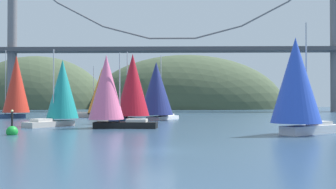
% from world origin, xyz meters
% --- Properties ---
extents(ground_plane, '(360.00, 360.00, 0.00)m').
position_xyz_m(ground_plane, '(0.00, 0.00, 0.00)').
color(ground_plane, '#2D4760').
extents(headland_center, '(78.62, 44.00, 42.83)m').
position_xyz_m(headland_center, '(5.00, 135.00, 0.00)').
color(headland_center, '#425138').
rests_on(headland_center, ground_plane).
extents(headland_left, '(57.12, 44.00, 42.17)m').
position_xyz_m(headland_left, '(-55.00, 135.00, 0.00)').
color(headland_left, '#425138').
rests_on(headland_left, ground_plane).
extents(suspension_bridge, '(133.26, 6.00, 44.00)m').
position_xyz_m(suspension_bridge, '(-0.00, 95.00, 20.11)').
color(suspension_bridge, slate).
rests_on(suspension_bridge, ground_plane).
extents(sailboat_teal_sail, '(6.66, 8.04, 9.78)m').
position_xyz_m(sailboat_teal_sail, '(-13.53, 25.52, 4.44)').
color(sailboat_teal_sail, '#B7B2A8').
rests_on(sailboat_teal_sail, ground_plane).
extents(sailboat_crimson_sail, '(7.52, 8.39, 10.39)m').
position_xyz_m(sailboat_crimson_sail, '(-5.01, 31.38, 5.27)').
color(sailboat_crimson_sail, navy).
rests_on(sailboat_crimson_sail, ground_plane).
extents(sailboat_scarlet_sail, '(9.89, 7.77, 12.48)m').
position_xyz_m(sailboat_scarlet_sail, '(-28.48, 47.56, 5.94)').
color(sailboat_scarlet_sail, navy).
rests_on(sailboat_scarlet_sail, ground_plane).
extents(sailboat_orange_sail, '(9.51, 6.08, 9.89)m').
position_xyz_m(sailboat_orange_sail, '(-13.20, 51.54, 5.06)').
color(sailboat_orange_sail, '#B7B2A8').
rests_on(sailboat_orange_sail, ground_plane).
extents(sailboat_navy_sail, '(7.46, 10.18, 10.90)m').
position_xyz_m(sailboat_navy_sail, '(-1.98, 40.56, 5.06)').
color(sailboat_navy_sail, white).
rests_on(sailboat_navy_sail, ground_plane).
extents(sailboat_pink_spinnaker, '(8.38, 4.52, 8.96)m').
position_xyz_m(sailboat_pink_spinnaker, '(-6.78, 21.47, 4.46)').
color(sailboat_pink_spinnaker, black).
rests_on(sailboat_pink_spinnaker, ground_plane).
extents(sailboat_blue_spinnaker, '(8.71, 7.53, 10.84)m').
position_xyz_m(sailboat_blue_spinnaker, '(12.77, 12.29, 4.89)').
color(sailboat_blue_spinnaker, white).
rests_on(sailboat_blue_spinnaker, ground_plane).
extents(channel_buoy, '(1.10, 1.10, 2.64)m').
position_xyz_m(channel_buoy, '(-14.26, 11.71, 0.37)').
color(channel_buoy, green).
rests_on(channel_buoy, ground_plane).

